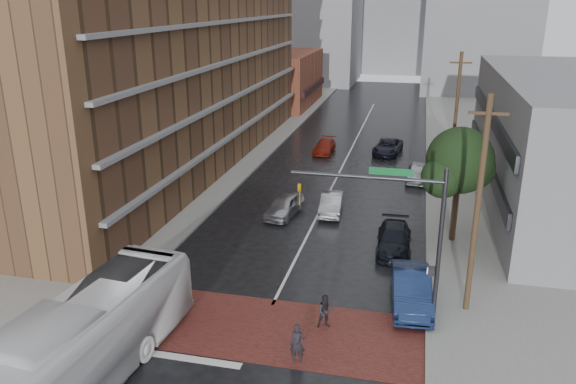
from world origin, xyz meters
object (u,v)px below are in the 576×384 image
Objects in this scene: car_travel_a at (284,206)px; car_parked_near at (411,289)px; car_parked_far at (417,172)px; transit_bus at (73,351)px; car_parked_mid at (394,239)px; pedestrian_a at (297,344)px; suv_travel at (388,147)px; car_travel_b at (331,204)px; car_travel_c at (324,146)px; pedestrian_b at (326,312)px.

car_parked_near reaches higher than car_travel_a.
car_parked_far is (8.45, 9.80, -0.01)m from car_travel_a.
car_parked_mid is (10.55, 15.06, -1.05)m from transit_bus.
pedestrian_a is (7.41, 3.56, -0.91)m from transit_bus.
pedestrian_a is 32.95m from suv_travel.
car_travel_c is at bearing 97.66° from car_travel_b.
car_parked_mid is at bearing 60.52° from transit_bus.
car_parked_near is at bearing 44.58° from pedestrian_a.
car_parked_mid reaches higher than car_travel_b.
pedestrian_a reaches higher than suv_travel.
pedestrian_a is 0.40× the size of car_travel_c.
suv_travel is at bearing 79.66° from pedestrian_a.
car_parked_near is at bearing -76.84° from suv_travel.
transit_bus is 30.99m from car_parked_far.
pedestrian_a is at bearing -80.63° from car_travel_c.
pedestrian_a is 6.94m from car_parked_near.
pedestrian_b is 22.70m from car_parked_far.
transit_bus is 2.58× the size of suv_travel.
car_parked_near is at bearing -86.88° from car_parked_far.
car_parked_far is at bearing 73.43° from transit_bus.
car_travel_a is at bearing 150.82° from car_parked_mid.
pedestrian_b is at bearing -85.71° from car_travel_b.
car_parked_near is 19.64m from car_parked_far.
car_travel_c is (-5.03, 29.28, -0.17)m from pedestrian_b.
car_parked_near reaches higher than suv_travel.
car_travel_a is 8.29m from car_parked_mid.
car_parked_far is at bearing 62.52° from pedestrian_b.
pedestrian_b is 0.33× the size of car_parked_mid.
transit_bus is 2.65× the size of car_parked_mid.
car_travel_a reaches higher than car_travel_c.
car_parked_mid reaches higher than car_travel_c.
car_travel_b is 0.97× the size of car_travel_c.
car_travel_a reaches higher than suv_travel.
car_travel_a is 18.47m from suv_travel.
pedestrian_b is 4.52m from car_parked_near.
transit_bus reaches higher than car_parked_mid.
pedestrian_b is (0.66, 2.72, -0.06)m from pedestrian_a.
transit_bus is 7.50× the size of pedestrian_a.
car_parked_near reaches higher than car_travel_c.
car_travel_c is 0.83× the size of car_parked_near.
car_parked_mid is (3.13, 11.50, -0.15)m from pedestrian_a.
suv_travel is at bearing 70.11° from pedestrian_b.
pedestrian_a is 15.90m from car_travel_a.
suv_travel is (0.77, 30.20, -0.10)m from pedestrian_b.
pedestrian_b reaches higher than car_travel_a.
car_parked_mid is (2.47, 8.78, -0.09)m from pedestrian_b.
car_travel_c is 1.02× the size of car_parked_far.
car_travel_c is at bearing 144.51° from car_parked_far.
car_travel_a is 0.85× the size of suv_travel.
car_parked_near is at bearing -67.24° from car_travel_b.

